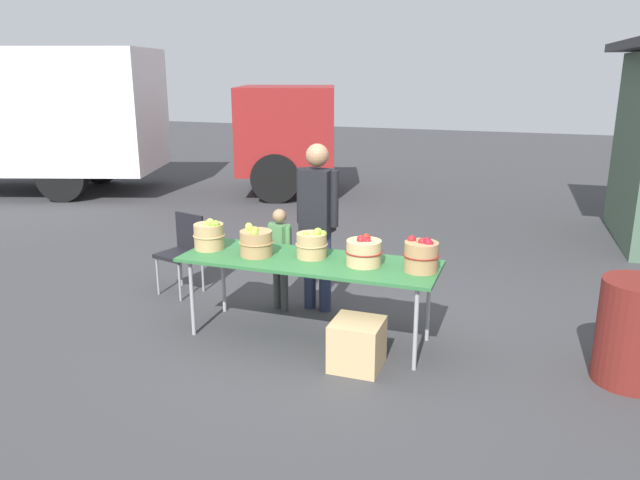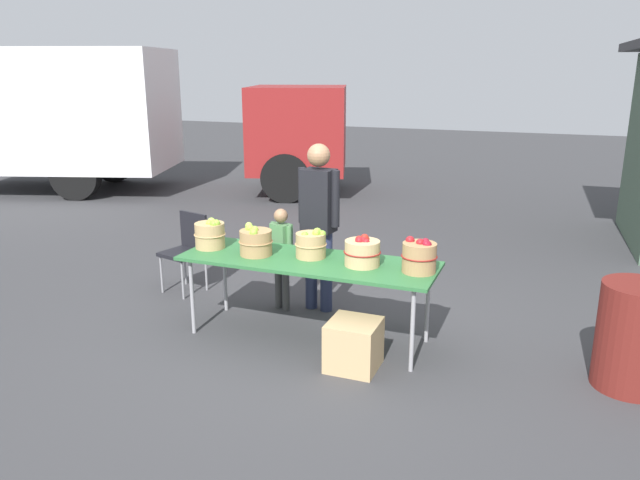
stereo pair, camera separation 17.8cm
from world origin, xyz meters
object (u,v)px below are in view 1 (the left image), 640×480
apple_basket_red_0 (364,251)px  box_truck (102,116)px  apple_basket_green_2 (313,244)px  produce_crate (357,344)px  folding_chair (183,247)px  market_table (309,264)px  apple_basket_red_1 (421,255)px  trash_barrel (634,332)px  apple_basket_green_0 (209,235)px  apple_basket_green_1 (256,242)px  vendor_adult (317,214)px  child_customer (280,251)px

apple_basket_red_0 → box_truck: bearing=142.6°
apple_basket_green_2 → produce_crate: 1.00m
apple_basket_red_0 → folding_chair: 2.33m
market_table → apple_basket_red_0: bearing=2.2°
apple_basket_red_1 → trash_barrel: (1.67, 0.06, -0.47)m
apple_basket_green_0 → produce_crate: bearing=-14.8°
apple_basket_green_1 → vendor_adult: vendor_adult is taller
apple_basket_red_1 → box_truck: bearing=144.6°
apple_basket_green_0 → folding_chair: (-0.72, 0.67, -0.37)m
apple_basket_red_1 → trash_barrel: 1.73m
apple_basket_red_0 → trash_barrel: size_ratio=0.39×
apple_basket_green_0 → produce_crate: (1.57, -0.42, -0.68)m
trash_barrel → produce_crate: size_ratio=2.06×
market_table → apple_basket_green_2: bearing=82.2°
market_table → apple_basket_red_1: size_ratio=7.61×
box_truck → apple_basket_green_0: bearing=-62.7°
box_truck → produce_crate: (6.77, -5.54, -1.29)m
vendor_adult → folding_chair: 1.63m
apple_basket_green_0 → produce_crate: 1.76m
apple_basket_green_2 → box_truck: size_ratio=0.04×
apple_basket_red_1 → apple_basket_green_1: bearing=-177.7°
apple_basket_green_0 → box_truck: bearing=135.4°
apple_basket_green_2 → child_customer: (-0.52, 0.47, -0.25)m
market_table → apple_basket_red_0: 0.53m
folding_chair → produce_crate: size_ratio=2.12×
apple_basket_green_1 → child_customer: (-0.02, 0.58, -0.26)m
apple_basket_green_1 → apple_basket_green_2: 0.52m
apple_basket_green_1 → produce_crate: bearing=-19.1°
market_table → trash_barrel: (2.66, 0.08, -0.29)m
child_customer → apple_basket_red_1: bearing=-177.9°
market_table → apple_basket_green_0: 1.01m
apple_basket_green_2 → box_truck: bearing=140.8°
apple_basket_green_2 → apple_basket_red_0: apple_basket_green_2 is taller
apple_basket_green_1 → apple_basket_red_0: apple_basket_green_1 is taller
box_truck → child_customer: bearing=-57.0°
apple_basket_green_1 → trash_barrel: (3.16, 0.12, -0.46)m
apple_basket_green_1 → produce_crate: apple_basket_green_1 is taller
apple_basket_green_1 → trash_barrel: apple_basket_green_1 is taller
folding_chair → box_truck: bearing=149.9°
trash_barrel → apple_basket_red_0: bearing=-178.4°
box_truck → folding_chair: size_ratio=9.29×
child_customer → box_truck: bearing=-17.5°
apple_basket_green_0 → trash_barrel: 3.69m
produce_crate → vendor_adult: bearing=124.1°
child_customer → apple_basket_red_0: bearing=173.9°
market_table → apple_basket_green_2: (0.01, 0.07, 0.16)m
apple_basket_red_1 → market_table: bearing=-178.9°
apple_basket_green_0 → box_truck: box_truck is taller
market_table → apple_basket_red_1: 1.01m
produce_crate → market_table: bearing=144.5°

